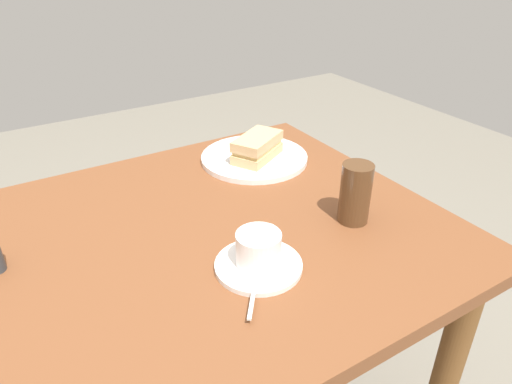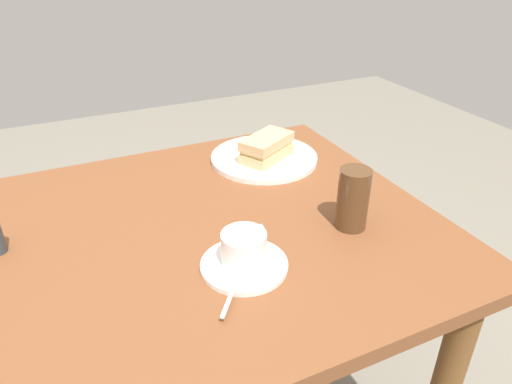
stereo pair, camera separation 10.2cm
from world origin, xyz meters
The scene contains 7 objects.
dining_table centered at (0.00, 0.00, 0.66)m, with size 1.21×0.82×0.77m.
sandwich_plate centered at (0.38, 0.23, 0.78)m, with size 0.28×0.28×0.01m, color white.
sandwich_front centered at (0.37, 0.21, 0.82)m, with size 0.16×0.14×0.06m.
coffee_saucer centered at (0.15, -0.16, 0.78)m, with size 0.16×0.16×0.01m, color white.
coffee_cup centered at (0.15, -0.16, 0.82)m, with size 0.10×0.08×0.06m.
spoon centered at (0.10, -0.22, 0.79)m, with size 0.07×0.09×0.01m.
drinking_glass centered at (0.40, -0.13, 0.84)m, with size 0.06×0.06×0.13m, color #4F321C.
Camera 1 is at (-0.20, -0.72, 1.31)m, focal length 32.56 mm.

